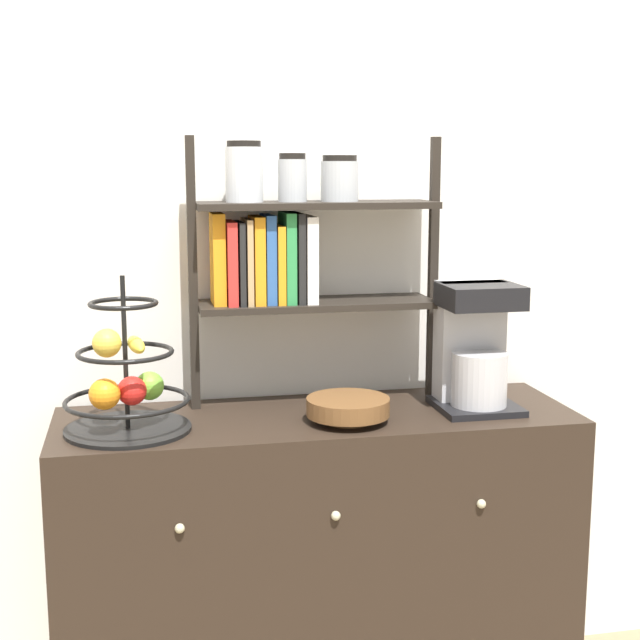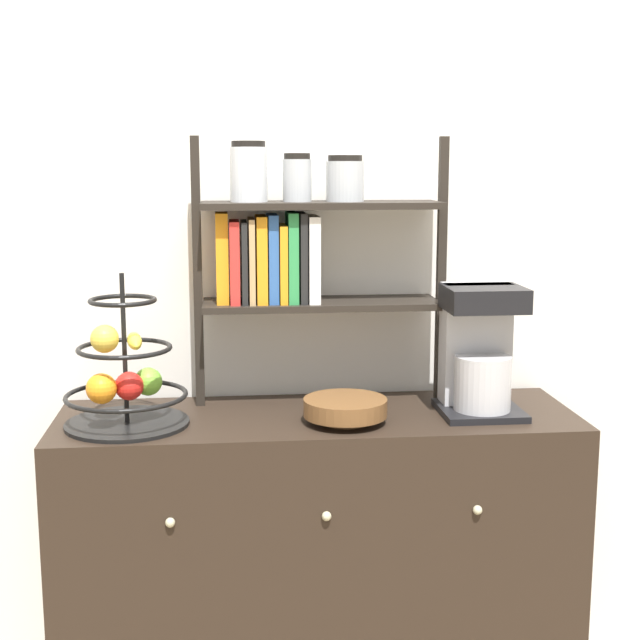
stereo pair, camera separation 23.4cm
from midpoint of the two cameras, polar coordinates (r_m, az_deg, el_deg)
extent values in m
cube|color=silver|center=(2.58, -3.97, 4.43)|extent=(7.00, 0.05, 2.60)
cube|color=black|center=(2.55, -2.89, -15.70)|extent=(1.39, 0.44, 0.88)
sphere|color=#B2AD8C|center=(2.22, -12.05, -12.98)|extent=(0.02, 0.02, 0.02)
sphere|color=#B2AD8C|center=(2.25, -2.03, -12.47)|extent=(0.02, 0.02, 0.02)
sphere|color=#B2AD8C|center=(2.34, 7.44, -11.65)|extent=(0.02, 0.02, 0.02)
cube|color=black|center=(2.46, 7.26, -5.53)|extent=(0.22, 0.22, 0.02)
cube|color=#B7B7BC|center=(2.48, 6.90, -1.30)|extent=(0.18, 0.09, 0.33)
cylinder|color=#B7B7BC|center=(2.42, 7.45, -3.78)|extent=(0.15, 0.15, 0.15)
cube|color=black|center=(2.39, 7.50, 1.51)|extent=(0.20, 0.17, 0.06)
cylinder|color=black|center=(2.33, -15.04, -6.80)|extent=(0.32, 0.32, 0.01)
cylinder|color=black|center=(2.28, -15.26, -2.05)|extent=(0.01, 0.01, 0.38)
torus|color=black|center=(2.31, -15.12, -5.03)|extent=(0.31, 0.31, 0.01)
torus|color=black|center=(2.28, -15.26, -2.05)|extent=(0.24, 0.24, 0.01)
torus|color=black|center=(2.26, -15.41, 1.00)|extent=(0.17, 0.17, 0.01)
sphere|color=red|center=(2.25, -14.89, -4.44)|extent=(0.07, 0.07, 0.07)
sphere|color=#6BAD33|center=(2.29, -13.75, -4.15)|extent=(0.07, 0.07, 0.07)
sphere|color=orange|center=(2.23, -16.58, -4.61)|extent=(0.08, 0.08, 0.08)
ellipsoid|color=yellow|center=(2.26, -14.62, -1.56)|extent=(0.06, 0.15, 0.04)
sphere|color=gold|center=(2.23, -16.44, -1.46)|extent=(0.07, 0.07, 0.07)
cylinder|color=brown|center=(2.32, -1.09, -6.36)|extent=(0.12, 0.12, 0.02)
cylinder|color=brown|center=(2.31, -1.09, -5.59)|extent=(0.22, 0.22, 0.05)
cube|color=black|center=(2.43, -10.90, 2.81)|extent=(0.02, 0.02, 0.74)
cube|color=black|center=(2.53, 4.63, 3.24)|extent=(0.02, 0.02, 0.74)
cube|color=black|center=(2.47, -2.96, 1.02)|extent=(0.65, 0.20, 0.02)
cube|color=black|center=(2.44, -3.01, 7.36)|extent=(0.65, 0.20, 0.02)
cube|color=orange|center=(2.42, -9.33, 3.87)|extent=(0.03, 0.12, 0.24)
cube|color=red|center=(2.43, -8.54, 3.64)|extent=(0.03, 0.15, 0.22)
cube|color=black|center=(2.43, -7.93, 3.64)|extent=(0.02, 0.16, 0.22)
cube|color=tan|center=(2.43, -7.45, 3.74)|extent=(0.02, 0.16, 0.23)
cube|color=orange|center=(2.43, -6.82, 3.84)|extent=(0.03, 0.15, 0.24)
cube|color=#2D599E|center=(2.43, -6.09, 3.91)|extent=(0.03, 0.14, 0.24)
cube|color=orange|center=(2.44, -5.47, 3.59)|extent=(0.02, 0.15, 0.21)
cube|color=#2D8C47|center=(2.44, -4.85, 4.00)|extent=(0.03, 0.15, 0.24)
cube|color=black|center=(2.44, -4.21, 4.01)|extent=(0.02, 0.16, 0.24)
cube|color=white|center=(2.45, -3.56, 3.92)|extent=(0.03, 0.16, 0.23)
cylinder|color=silver|center=(2.41, -7.68, 9.20)|extent=(0.10, 0.10, 0.15)
cylinder|color=black|center=(2.41, -7.73, 11.11)|extent=(0.09, 0.09, 0.02)
cylinder|color=#ADB2B7|center=(2.43, -4.57, 8.88)|extent=(0.08, 0.08, 0.11)
cylinder|color=black|center=(2.43, -4.59, 10.41)|extent=(0.07, 0.07, 0.02)
cylinder|color=#ADB2B7|center=(2.45, -1.50, 8.86)|extent=(0.10, 0.10, 0.11)
cylinder|color=black|center=(2.45, -1.51, 10.32)|extent=(0.09, 0.09, 0.02)
camera|label=1|loc=(0.12, -92.86, -0.50)|focal=50.00mm
camera|label=2|loc=(0.12, 87.14, 0.50)|focal=50.00mm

